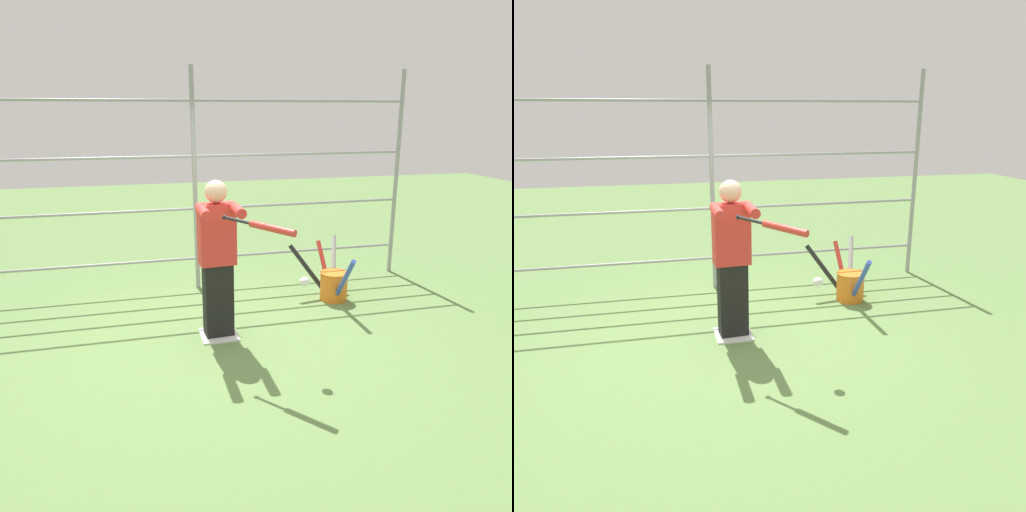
{
  "view_description": "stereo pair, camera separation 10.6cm",
  "coord_description": "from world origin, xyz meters",
  "views": [
    {
      "loc": [
        0.85,
        4.95,
        2.38
      ],
      "look_at": [
        -0.33,
        0.34,
        0.98
      ],
      "focal_mm": 35.0,
      "sensor_mm": 36.0,
      "label": 1
    },
    {
      "loc": [
        0.75,
        4.98,
        2.38
      ],
      "look_at": [
        -0.33,
        0.34,
        0.98
      ],
      "focal_mm": 35.0,
      "sensor_mm": 36.0,
      "label": 2
    }
  ],
  "objects": [
    {
      "name": "baseball_bat_swinging",
      "position": [
        -0.29,
        0.85,
        1.4
      ],
      "size": [
        0.53,
        0.68,
        0.09
      ],
      "color": "black"
    },
    {
      "name": "batter",
      "position": [
        0.0,
        0.02,
        0.92
      ],
      "size": [
        0.44,
        0.59,
        1.71
      ],
      "color": "black",
      "rests_on": "ground"
    },
    {
      "name": "ground_plane",
      "position": [
        0.0,
        0.0,
        0.0
      ],
      "size": [
        24.0,
        24.0,
        0.0
      ],
      "primitive_type": "plane",
      "color": "#608447"
    },
    {
      "name": "fence_backstop",
      "position": [
        0.0,
        -1.6,
        1.46
      ],
      "size": [
        5.94,
        0.06,
        2.92
      ],
      "color": "#939399",
      "rests_on": "ground"
    },
    {
      "name": "softball_in_flight",
      "position": [
        -0.66,
        0.86,
        0.86
      ],
      "size": [
        0.1,
        0.1,
        0.1
      ],
      "color": "white"
    },
    {
      "name": "bat_bucket",
      "position": [
        -1.63,
        -0.72,
        0.23
      ],
      "size": [
        0.76,
        1.23,
        0.74
      ],
      "color": "orange",
      "rests_on": "ground"
    },
    {
      "name": "home_plate",
      "position": [
        0.0,
        0.0,
        0.01
      ],
      "size": [
        0.4,
        0.4,
        0.02
      ],
      "color": "white",
      "rests_on": "ground"
    }
  ]
}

